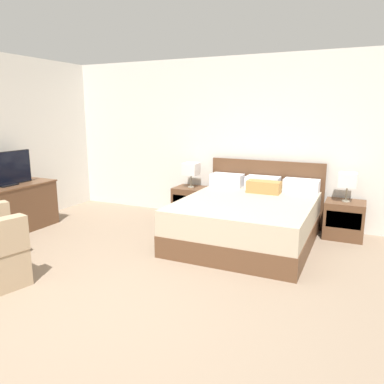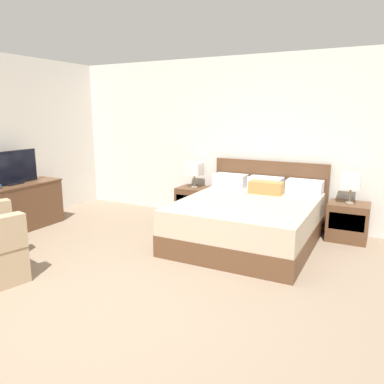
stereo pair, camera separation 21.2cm
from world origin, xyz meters
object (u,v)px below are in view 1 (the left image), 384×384
object	(u,v)px
nightstand_right	(344,220)
table_lamp_left	(191,169)
bed	(248,219)
dresser	(13,208)
table_lamp_right	(348,180)
nightstand_left	(191,203)
tv	(6,170)

from	to	relation	value
nightstand_right	table_lamp_left	world-z (taller)	table_lamp_left
bed	dresser	size ratio (longest dim) A/B	1.57
bed	table_lamp_right	world-z (taller)	bed
table_lamp_left	table_lamp_right	size ratio (longest dim) A/B	1.00
bed	table_lamp_left	xyz separation A→B (m)	(-1.22, 0.73, 0.52)
table_lamp_right	dresser	xyz separation A→B (m)	(-4.58, -1.80, -0.47)
table_lamp_left	nightstand_right	bearing A→B (deg)	-0.03
table_lamp_right	nightstand_left	bearing A→B (deg)	-179.97
bed	table_lamp_right	xyz separation A→B (m)	(1.22, 0.73, 0.52)
table_lamp_right	tv	size ratio (longest dim) A/B	0.48
table_lamp_left	tv	world-z (taller)	tv
bed	nightstand_left	size ratio (longest dim) A/B	3.84
bed	table_lamp_left	distance (m)	1.51
tv	bed	bearing A→B (deg)	18.52
nightstand_left	nightstand_right	size ratio (longest dim) A/B	1.00
nightstand_right	tv	distance (m)	4.98
table_lamp_right	tv	bearing A→B (deg)	-157.94
nightstand_right	table_lamp_right	size ratio (longest dim) A/B	1.30
nightstand_right	table_lamp_left	xyz separation A→B (m)	(-2.44, 0.00, 0.58)
nightstand_left	table_lamp_right	bearing A→B (deg)	0.03
bed	table_lamp_left	size ratio (longest dim) A/B	4.99
nightstand_right	table_lamp_right	distance (m)	0.58
nightstand_right	table_lamp_right	xyz separation A→B (m)	(0.00, 0.00, 0.58)
bed	nightstand_right	xyz separation A→B (m)	(1.22, 0.73, -0.06)
tv	nightstand_left	bearing A→B (deg)	40.92
nightstand_left	nightstand_right	world-z (taller)	same
nightstand_left	tv	xyz separation A→B (m)	(-2.14, -1.85, 0.69)
bed	nightstand_left	world-z (taller)	bed
nightstand_left	tv	distance (m)	2.91
nightstand_left	table_lamp_left	distance (m)	0.58
bed	tv	bearing A→B (deg)	-161.48
bed	nightstand_right	distance (m)	1.42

